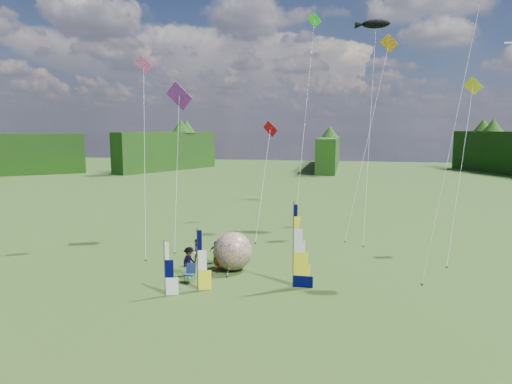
% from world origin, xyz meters
% --- Properties ---
extents(ground, '(220.00, 220.00, 0.00)m').
position_xyz_m(ground, '(0.00, 0.00, 0.00)').
color(ground, '#455D22').
rests_on(ground, ground).
extents(treeline_ring, '(210.00, 210.00, 8.00)m').
position_xyz_m(treeline_ring, '(0.00, 0.00, 4.00)').
color(treeline_ring, black).
rests_on(treeline_ring, ground).
extents(feather_banner_main, '(1.34, 0.11, 4.98)m').
position_xyz_m(feather_banner_main, '(1.43, 3.06, 2.49)').
color(feather_banner_main, '#010331').
rests_on(feather_banner_main, ground).
extents(side_banner_left, '(0.98, 0.37, 3.58)m').
position_xyz_m(side_banner_left, '(-3.92, 1.39, 1.79)').
color(side_banner_left, yellow).
rests_on(side_banner_left, ground).
extents(side_banner_far, '(0.92, 0.34, 3.10)m').
position_xyz_m(side_banner_far, '(-5.45, 0.22, 1.55)').
color(side_banner_far, white).
rests_on(side_banner_far, ground).
extents(bol_inflatable, '(3.40, 3.40, 2.57)m').
position_xyz_m(bol_inflatable, '(-2.88, 5.52, 1.29)').
color(bol_inflatable, navy).
rests_on(bol_inflatable, ground).
extents(spectator_a, '(0.77, 0.76, 1.79)m').
position_xyz_m(spectator_a, '(-3.66, 4.85, 0.90)').
color(spectator_a, '#66594C').
rests_on(spectator_a, ground).
extents(spectator_b, '(0.88, 0.44, 1.80)m').
position_xyz_m(spectator_b, '(-5.54, 6.25, 0.90)').
color(spectator_b, '#66594C').
rests_on(spectator_b, ground).
extents(spectator_c, '(0.72, 1.28, 1.87)m').
position_xyz_m(spectator_c, '(-5.33, 3.84, 0.93)').
color(spectator_c, '#66594C').
rests_on(spectator_c, ground).
extents(spectator_d, '(0.94, 0.53, 1.52)m').
position_xyz_m(spectator_d, '(-4.47, 6.94, 0.76)').
color(spectator_d, '#66594C').
rests_on(spectator_d, ground).
extents(camp_chair, '(0.66, 0.66, 1.13)m').
position_xyz_m(camp_chair, '(-4.87, 2.64, 0.57)').
color(camp_chair, '#122344').
rests_on(camp_chair, ground).
extents(kite_whale, '(5.08, 15.32, 21.15)m').
position_xyz_m(kite_whale, '(6.30, 19.35, 10.57)').
color(kite_whale, black).
rests_on(kite_whale, ground).
extents(kite_rainbow_delta, '(7.10, 11.31, 14.15)m').
position_xyz_m(kite_rainbow_delta, '(-9.10, 11.83, 7.08)').
color(kite_rainbow_delta, '#F31E4C').
rests_on(kite_rainbow_delta, ground).
extents(kite_parafoil, '(7.16, 8.92, 19.45)m').
position_xyz_m(kite_parafoil, '(10.81, 7.60, 9.72)').
color(kite_parafoil, '#A6150A').
rests_on(kite_parafoil, ground).
extents(small_kite_red, '(5.69, 9.40, 10.57)m').
position_xyz_m(small_kite_red, '(-2.75, 15.91, 5.28)').
color(small_kite_red, red).
rests_on(small_kite_red, ground).
extents(small_kite_orange, '(6.87, 9.72, 18.28)m').
position_xyz_m(small_kite_orange, '(6.08, 17.89, 9.14)').
color(small_kite_orange, orange).
rests_on(small_kite_orange, ground).
extents(small_kite_yellow, '(7.15, 10.59, 13.81)m').
position_xyz_m(small_kite_yellow, '(12.53, 12.49, 6.90)').
color(small_kite_yellow, '#FFF11C').
rests_on(small_kite_yellow, ground).
extents(small_kite_pink, '(5.65, 8.93, 15.69)m').
position_xyz_m(small_kite_pink, '(-10.71, 9.33, 7.85)').
color(small_kite_pink, '#C74C86').
rests_on(small_kite_pink, ground).
extents(small_kite_green, '(7.71, 14.43, 22.34)m').
position_xyz_m(small_kite_green, '(0.15, 23.22, 11.17)').
color(small_kite_green, '#19A916').
rests_on(small_kite_green, ground).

